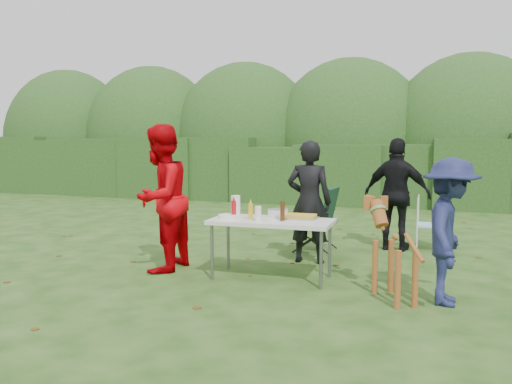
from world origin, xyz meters
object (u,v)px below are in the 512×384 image
(dog, at_px, (395,252))
(paper_towel_roll, at_px, (236,205))
(person_cook, at_px, (309,202))
(ketchup_bottle, at_px, (234,210))
(folding_table, at_px, (271,224))
(person_black_puffy, at_px, (397,195))
(child, at_px, (450,231))
(camping_chair, at_px, (315,219))
(beer_bottle, at_px, (282,211))
(mustard_bottle, at_px, (251,211))
(person_red_jacket, at_px, (160,198))
(lawn_chair, at_px, (432,223))

(dog, distance_m, paper_towel_roll, 2.18)
(person_cook, bearing_deg, ketchup_bottle, 52.96)
(folding_table, distance_m, person_black_puffy, 2.60)
(child, bearing_deg, paper_towel_roll, 81.28)
(person_cook, bearing_deg, camping_chair, -86.31)
(folding_table, relative_size, beer_bottle, 6.25)
(folding_table, bearing_deg, person_black_puffy, 58.04)
(mustard_bottle, bearing_deg, beer_bottle, 2.94)
(dog, distance_m, beer_bottle, 1.46)
(child, xyz_separation_m, mustard_bottle, (-2.31, 0.34, 0.06))
(person_red_jacket, relative_size, person_black_puffy, 1.10)
(dog, bearing_deg, camping_chair, 1.11)
(child, bearing_deg, mustard_bottle, 85.96)
(mustard_bottle, height_order, beer_bottle, beer_bottle)
(person_black_puffy, relative_size, child, 1.12)
(paper_towel_roll, bearing_deg, beer_bottle, -19.29)
(person_red_jacket, bearing_deg, camping_chair, 139.23)
(lawn_chair, bearing_deg, beer_bottle, 54.30)
(lawn_chair, height_order, paper_towel_roll, paper_towel_roll)
(dog, relative_size, beer_bottle, 4.61)
(child, bearing_deg, ketchup_bottle, 86.16)
(child, xyz_separation_m, lawn_chair, (-0.16, 2.77, -0.35))
(person_cook, xyz_separation_m, beer_bottle, (-0.11, -1.03, 0.00))
(person_cook, height_order, dog, person_cook)
(person_black_puffy, distance_m, ketchup_bottle, 2.91)
(folding_table, distance_m, mustard_bottle, 0.30)
(child, xyz_separation_m, beer_bottle, (-1.91, 0.36, 0.08))
(person_cook, xyz_separation_m, dog, (1.25, -1.44, -0.33))
(beer_bottle, bearing_deg, paper_towel_roll, 160.71)
(person_cook, relative_size, person_red_jacket, 0.89)
(dog, xyz_separation_m, mustard_bottle, (-1.76, 0.39, 0.31))
(child, height_order, mustard_bottle, child)
(folding_table, xyz_separation_m, person_red_jacket, (-1.49, -0.05, 0.27))
(ketchup_bottle, bearing_deg, dog, -11.78)
(lawn_chair, height_order, beer_bottle, beer_bottle)
(ketchup_bottle, relative_size, beer_bottle, 0.92)
(camping_chair, distance_m, paper_towel_roll, 1.75)
(person_cook, bearing_deg, paper_towel_roll, 43.22)
(person_black_puffy, distance_m, beer_bottle, 2.56)
(dog, bearing_deg, mustard_bottle, 47.69)
(person_red_jacket, xyz_separation_m, camping_chair, (1.69, 1.80, -0.46))
(folding_table, bearing_deg, camping_chair, 83.72)
(lawn_chair, relative_size, paper_towel_roll, 3.31)
(beer_bottle, relative_size, paper_towel_roll, 0.92)
(child, bearing_deg, person_red_jacket, 88.57)
(person_red_jacket, bearing_deg, ketchup_bottle, 92.79)
(mustard_bottle, relative_size, paper_towel_roll, 0.77)
(lawn_chair, bearing_deg, folding_table, 51.37)
(person_black_puffy, xyz_separation_m, dog, (0.14, -2.66, -0.34))
(child, xyz_separation_m, camping_chair, (-1.87, 2.15, -0.27))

